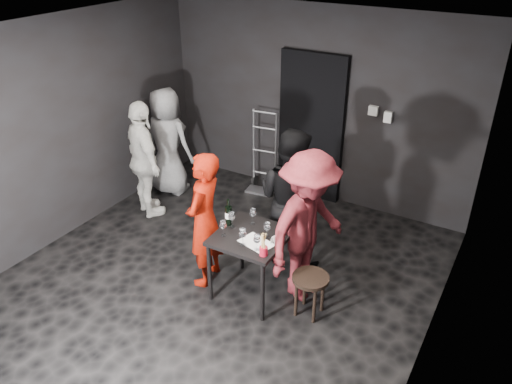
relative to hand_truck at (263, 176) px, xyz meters
The scene contains 26 objects.
floor 2.32m from the hand_truck, 73.90° to the right, with size 4.50×5.00×0.02m, color black.
ceiling 3.38m from the hand_truck, 73.90° to the right, with size 4.50×5.00×0.02m, color silver.
wall_back 1.33m from the hand_truck, 24.01° to the left, with size 4.50×0.04×2.70m, color black.
wall_left 2.96m from the hand_truck, 126.02° to the right, with size 0.04×5.00×2.70m, color black.
wall_right 3.81m from the hand_truck, 37.47° to the right, with size 0.04×5.00×2.70m, color black.
doorway 1.07m from the hand_truck, 19.37° to the left, with size 0.95×0.10×2.10m, color black.
wallbox_upper 1.94m from the hand_truck, ahead, with size 0.12×0.06×0.12m, color #B7B7B2.
wallbox_lower 2.07m from the hand_truck, ahead, with size 0.10×0.06×0.14m, color #B7B7B2.
hand_truck is the anchor object (origin of this frame).
tasting_table 2.42m from the hand_truck, 63.32° to the right, with size 0.72×0.72×0.75m.
stool 2.75m from the hand_truck, 50.30° to the right, with size 0.38×0.38×0.47m.
server_red 2.31m from the hand_truck, 76.71° to the right, with size 0.59×0.39×1.61m, color #901204.
woman_black 1.91m from the hand_truck, 50.47° to the right, with size 0.90×0.50×1.86m, color black.
man_maroon 2.52m from the hand_truck, 49.41° to the right, with size 1.22×0.57×1.89m, color maroon.
bystander_cream 1.84m from the hand_truck, 126.40° to the right, with size 1.02×0.49×1.73m, color white.
bystander_grey 1.51m from the hand_truck, 148.73° to the right, with size 0.81×0.44×1.66m, color gray.
tasting_mat 2.58m from the hand_truck, 61.88° to the right, with size 0.33×0.22×0.00m, color white.
wine_glass_a 2.51m from the hand_truck, 70.04° to the right, with size 0.07×0.07×0.19m, color white, non-canonical shape.
wine_glass_b 2.34m from the hand_truck, 68.81° to the right, with size 0.08×0.08×0.20m, color white, non-canonical shape.
wine_glass_c 2.25m from the hand_truck, 63.27° to the right, with size 0.08×0.08×0.20m, color white, non-canonical shape.
wine_glass_d 2.64m from the hand_truck, 64.87° to the right, with size 0.08×0.08×0.21m, color white, non-canonical shape.
wine_glass_e 2.72m from the hand_truck, 61.67° to the right, with size 0.07×0.07×0.20m, color white, non-canonical shape.
wine_glass_f 2.50m from the hand_truck, 59.42° to the right, with size 0.07×0.07×0.19m, color white, non-canonical shape.
wine_bottle 2.30m from the hand_truck, 69.90° to the right, with size 0.07×0.07×0.31m.
breadstick_cup 2.80m from the hand_truck, 60.27° to the right, with size 0.08×0.08×0.26m.
reserved_card 2.58m from the hand_truck, 57.44° to the right, with size 0.08×0.13×0.10m, color white, non-canonical shape.
Camera 1 is at (2.65, -3.59, 3.61)m, focal length 35.00 mm.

